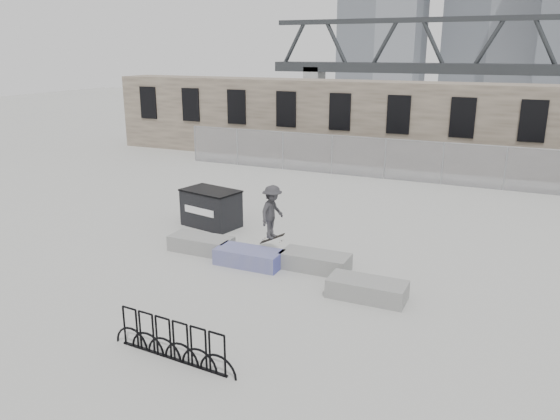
# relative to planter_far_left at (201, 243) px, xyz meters

# --- Properties ---
(ground) EXTENTS (120.00, 120.00, 0.00)m
(ground) POSITION_rel_planter_far_left_xyz_m (2.80, -0.14, -0.27)
(ground) COLOR #A7A8A3
(ground) RESTS_ON ground
(stone_wall) EXTENTS (36.00, 2.58, 4.50)m
(stone_wall) POSITION_rel_planter_far_left_xyz_m (2.80, 16.10, 1.99)
(stone_wall) COLOR #66584B
(stone_wall) RESTS_ON ground
(chainlink_fence) EXTENTS (22.06, 0.06, 2.02)m
(chainlink_fence) POSITION_rel_planter_far_left_xyz_m (2.80, 12.36, 0.77)
(chainlink_fence) COLOR gray
(chainlink_fence) RESTS_ON ground
(planter_far_left) EXTENTS (2.00, 0.90, 0.49)m
(planter_far_left) POSITION_rel_planter_far_left_xyz_m (0.00, 0.00, 0.00)
(planter_far_left) COLOR gray
(planter_far_left) RESTS_ON ground
(planter_center_left) EXTENTS (2.00, 0.90, 0.49)m
(planter_center_left) POSITION_rel_planter_far_left_xyz_m (1.93, -0.40, 0.00)
(planter_center_left) COLOR #303490
(planter_center_left) RESTS_ON ground
(planter_center_right) EXTENTS (2.00, 0.90, 0.49)m
(planter_center_right) POSITION_rel_planter_far_left_xyz_m (3.83, 0.10, 0.00)
(planter_center_right) COLOR gray
(planter_center_right) RESTS_ON ground
(planter_offset) EXTENTS (2.00, 0.90, 0.49)m
(planter_offset) POSITION_rel_planter_far_left_xyz_m (5.73, -1.15, 0.00)
(planter_offset) COLOR gray
(planter_offset) RESTS_ON ground
(dumpster) EXTENTS (2.26, 1.65, 1.34)m
(dumpster) POSITION_rel_planter_far_left_xyz_m (-1.06, 2.37, 0.41)
(dumpster) COLOR black
(dumpster) RESTS_ON ground
(bike_rack) EXTENTS (3.14, 0.28, 0.90)m
(bike_rack) POSITION_rel_planter_far_left_xyz_m (2.88, -5.64, 0.17)
(bike_rack) COLOR black
(bike_rack) RESTS_ON ground
(skateboarder) EXTENTS (0.76, 1.10, 1.83)m
(skateboarder) POSITION_rel_planter_far_left_xyz_m (2.40, 0.22, 1.27)
(skateboarder) COLOR #2F2E31
(skateboarder) RESTS_ON ground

